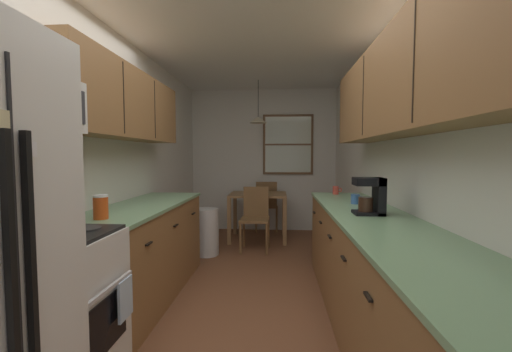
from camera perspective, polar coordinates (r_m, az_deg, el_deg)
The scene contains 22 objects.
ground_plane at distance 3.54m, azimuth -0.78°, elevation -18.88°, with size 12.00×12.00×0.00m, color brown.
wall_left at distance 3.65m, azimuth -22.47°, elevation 2.07°, with size 0.10×9.00×2.55m, color silver.
wall_right at distance 3.44m, azimuth 22.24°, elevation 2.00°, with size 0.10×9.00×2.55m, color silver.
wall_back at distance 5.92m, azimuth 1.31°, elevation 2.80°, with size 4.40×0.10×2.55m, color silver.
ceiling_slab at distance 3.50m, azimuth -0.82°, elevation 24.25°, with size 4.40×9.00×0.08m, color white.
stove_range at distance 2.27m, azimuth -32.51°, elevation -19.87°, with size 0.66×0.63×1.10m.
microwave_over_range at distance 2.18m, azimuth -36.00°, elevation 10.59°, with size 0.39×0.58×0.31m.
counter_left at distance 3.33m, azimuth -19.13°, elevation -12.36°, with size 0.64×1.92×0.90m.
upper_cabinets_left at distance 3.25m, azimuth -22.30°, elevation 11.61°, with size 0.33×2.00×0.63m.
counter_right at distance 2.61m, azimuth 20.86°, elevation -16.91°, with size 0.64×3.40×0.90m.
upper_cabinets_right at distance 2.50m, azimuth 25.13°, elevation 14.87°, with size 0.33×3.08×0.71m.
dining_table at distance 5.22m, azimuth 0.39°, elevation -4.50°, with size 0.90×0.73×0.75m.
dining_chair_near at distance 4.68m, azimuth -0.13°, elevation -6.94°, with size 0.41×0.41×0.90m.
dining_chair_far at distance 5.80m, azimuth 1.78°, elevation -4.90°, with size 0.44×0.44×0.90m.
pendant_light at distance 5.20m, azimuth 0.39°, elevation 9.91°, with size 0.28×0.28×0.67m.
back_window at distance 5.85m, azimuth 5.66°, elevation 5.54°, with size 0.90×0.05×1.07m.
trash_bin at distance 4.52m, azimuth -8.69°, elevation -9.71°, with size 0.33×0.33×0.64m, color silver.
storage_canister at distance 2.58m, azimuth -25.72°, elevation -4.93°, with size 0.10×0.10×0.18m.
dish_towel at distance 2.21m, azimuth -22.07°, elevation -19.43°, with size 0.02×0.16×0.24m, color silver.
coffee_maker at distance 2.65m, azimuth 19.82°, elevation -3.20°, with size 0.22×0.18×0.29m.
mug_by_coffeemaker at distance 3.94m, azimuth 13.92°, elevation -2.45°, with size 0.11×0.07×0.10m.
mug_spare at distance 3.20m, azimuth 17.16°, elevation -3.90°, with size 0.12×0.08×0.09m.
Camera 1 is at (0.27, -2.27, 1.35)m, focal length 22.67 mm.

